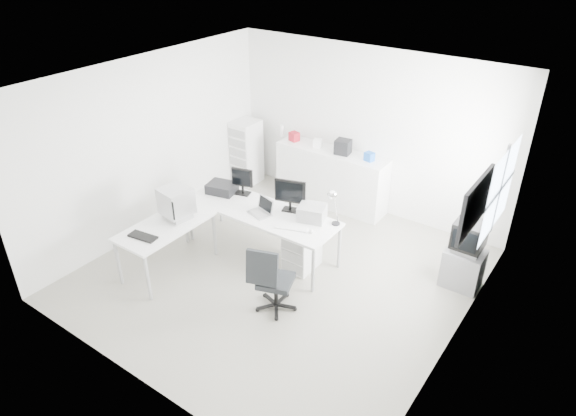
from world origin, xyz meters
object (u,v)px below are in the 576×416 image
Objects in this scene: laser_printer at (312,213)px; sideboard at (331,178)px; office_chair at (276,278)px; filing_cabinet at (247,152)px; inkjet_printer at (222,188)px; lcd_monitor_large at (290,196)px; laptop at (259,208)px; side_desk at (168,247)px; main_desk at (262,232)px; drawer_pedestal at (302,249)px; lcd_monitor_small at (242,182)px; crt_monitor at (176,202)px; tv_cabinet at (463,268)px; crt_tv at (469,237)px.

sideboard is (-0.72, 1.75, -0.35)m from laser_printer.
filing_cabinet is (-2.68, 2.69, 0.13)m from office_chair.
inkjet_printer is 0.21× the size of sideboard.
lcd_monitor_large reaches higher than sideboard.
inkjet_printer is 1.60m from laser_printer.
side_desk is at bearing -115.99° from laptop.
main_desk is 0.71m from drawer_pedestal.
main_desk is at bearing -39.66° from lcd_monitor_small.
laser_printer is at bearing 73.61° from drawer_pedestal.
crt_monitor reaches higher than inkjet_printer.
side_desk is 1.50m from lcd_monitor_small.
filing_cabinet reaches higher than laptop.
sideboard is (0.88, 2.82, -0.50)m from crt_monitor.
lcd_monitor_small is at bearing 170.91° from drawer_pedestal.
laptop is (-0.65, -0.15, 0.55)m from drawer_pedestal.
laptop is 0.15× the size of sideboard.
side_desk is at bearing -106.08° from sideboard.
side_desk is 1.45× the size of office_chair.
tv_cabinet is (1.82, 1.89, -0.20)m from office_chair.
filing_cabinet reaches higher than lcd_monitor_large.
side_desk is at bearing -72.86° from filing_cabinet.
inkjet_printer is 0.35× the size of filing_cabinet.
lcd_monitor_small is at bearing -52.22° from filing_cabinet.
crt_tv is at bearing -19.84° from sideboard.
lcd_monitor_small is 1.97m from filing_cabinet.
drawer_pedestal is 1.40× the size of inkjet_printer.
drawer_pedestal is 0.49× the size of filing_cabinet.
filing_cabinet reaches higher than lcd_monitor_small.
tv_cabinet is at bearing 29.99° from side_desk.
side_desk is at bearing -103.07° from inkjet_printer.
sideboard is at bearing 51.58° from inkjet_printer.
crt_monitor is 2.81m from filing_cabinet.
side_desk is 0.68m from crt_monitor.
laser_printer is at bearing -32.15° from filing_cabinet.
crt_tv is at bearing -0.68° from lcd_monitor_large.
lcd_monitor_large reaches higher than side_desk.
crt_monitor reaches higher than sideboard.
sideboard reaches higher than inkjet_printer.
laser_printer is (0.75, 0.22, 0.48)m from main_desk.
lcd_monitor_large is 0.24× the size of sideboard.
tv_cabinet is 4.58m from filing_cabinet.
laptop is at bearing 48.01° from side_desk.
lcd_monitor_large is at bearing 97.72° from office_chair.
crt_tv is at bearing -10.10° from filing_cabinet.
laptop is at bearing -89.56° from sideboard.
laptop is at bearing -45.47° from lcd_monitor_small.
lcd_monitor_large is at bearing -163.08° from tv_cabinet.
crt_monitor reaches higher than drawer_pedestal.
sideboard is 1.79m from filing_cabinet.
drawer_pedestal is 2.31m from crt_tv.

